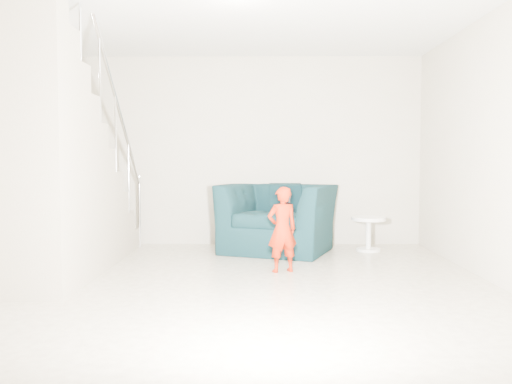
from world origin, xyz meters
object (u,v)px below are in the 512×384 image
(armchair, at_px, (278,218))
(side_table, at_px, (368,228))
(toddler, at_px, (282,229))
(staircase, at_px, (50,186))

(armchair, bearing_deg, side_table, 21.97)
(armchair, xyz_separation_m, toddler, (0.00, -1.34, 0.02))
(side_table, xyz_separation_m, staircase, (-3.65, -1.61, 0.64))
(toddler, relative_size, staircase, 0.26)
(toddler, relative_size, side_table, 2.03)
(armchair, bearing_deg, staircase, -126.82)
(toddler, bearing_deg, side_table, -151.84)
(toddler, bearing_deg, staircase, -14.84)
(armchair, distance_m, staircase, 2.94)
(toddler, distance_m, side_table, 1.84)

